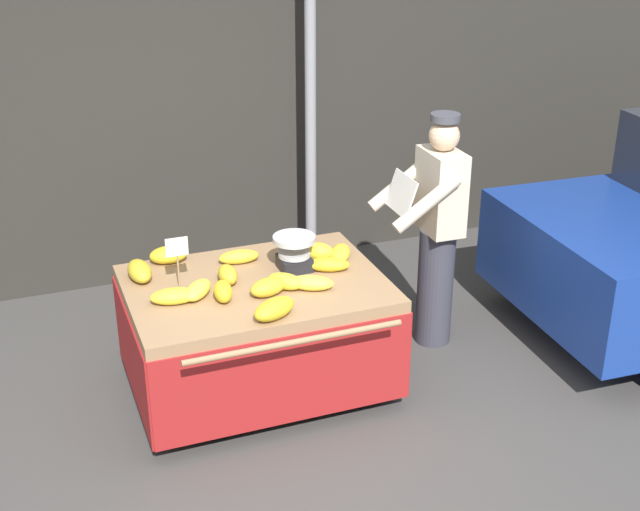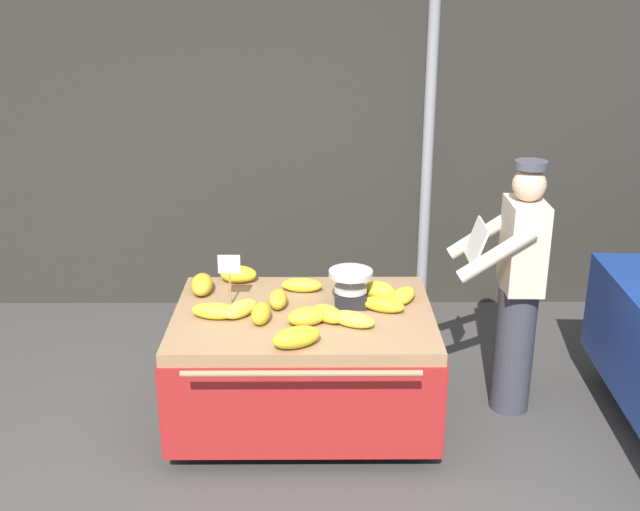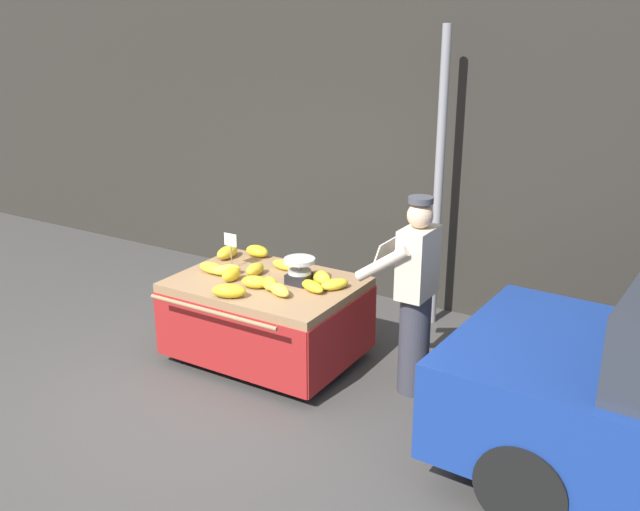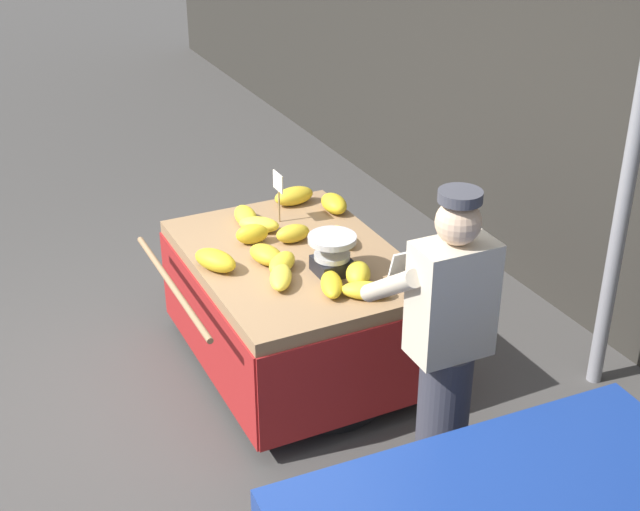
{
  "view_description": "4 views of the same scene",
  "coord_description": "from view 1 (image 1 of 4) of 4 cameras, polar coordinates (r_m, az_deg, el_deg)",
  "views": [
    {
      "loc": [
        -1.36,
        -3.8,
        3.21
      ],
      "look_at": [
        0.4,
        0.81,
        0.98
      ],
      "focal_mm": 48.52,
      "sensor_mm": 36.0,
      "label": 1
    },
    {
      "loc": [
        0.09,
        -3.49,
        2.79
      ],
      "look_at": [
        0.12,
        0.92,
        1.18
      ],
      "focal_mm": 43.56,
      "sensor_mm": 36.0,
      "label": 2
    },
    {
      "loc": [
        3.54,
        -3.9,
        3.09
      ],
      "look_at": [
        0.5,
        1.1,
        1.08
      ],
      "focal_mm": 39.95,
      "sensor_mm": 36.0,
      "label": 3
    },
    {
      "loc": [
        4.31,
        -0.96,
        3.23
      ],
      "look_at": [
        0.49,
        0.9,
        1.02
      ],
      "focal_mm": 49.49,
      "sensor_mm": 36.0,
      "label": 4
    }
  ],
  "objects": [
    {
      "name": "banana_bunch_8",
      "position": [
        5.51,
        -6.1,
        -1.25
      ],
      "size": [
        0.12,
        0.22,
        0.11
      ],
      "primitive_type": "ellipsoid",
      "rotation": [
        0.0,
        0.0,
        3.12
      ],
      "color": "gold",
      "rests_on": "banana_cart"
    },
    {
      "name": "ground_plane",
      "position": [
        5.16,
        -0.96,
        -14.21
      ],
      "size": [
        60.0,
        60.0,
        0.0
      ],
      "primitive_type": "plane",
      "color": "#423F3D"
    },
    {
      "name": "banana_bunch_9",
      "position": [
        5.35,
        -8.05,
        -2.26
      ],
      "size": [
        0.26,
        0.28,
        0.1
      ],
      "primitive_type": "ellipsoid",
      "rotation": [
        0.0,
        0.0,
        2.47
      ],
      "color": "yellow",
      "rests_on": "banana_cart"
    },
    {
      "name": "banana_bunch_7",
      "position": [
        5.33,
        -3.44,
        -2.08
      ],
      "size": [
        0.28,
        0.21,
        0.11
      ],
      "primitive_type": "ellipsoid",
      "rotation": [
        0.0,
        0.0,
        1.88
      ],
      "color": "gold",
      "rests_on": "banana_cart"
    },
    {
      "name": "banana_bunch_2",
      "position": [
        5.4,
        -2.3,
        -1.71
      ],
      "size": [
        0.26,
        0.26,
        0.1
      ],
      "primitive_type": "ellipsoid",
      "rotation": [
        0.0,
        0.0,
        0.76
      ],
      "color": "yellow",
      "rests_on": "banana_cart"
    },
    {
      "name": "banana_bunch_13",
      "position": [
        5.63,
        -11.81,
        -1.01
      ],
      "size": [
        0.16,
        0.29,
        0.12
      ],
      "primitive_type": "ellipsoid",
      "rotation": [
        0.0,
        0.0,
        0.06
      ],
      "color": "gold",
      "rests_on": "banana_cart"
    },
    {
      "name": "price_sign",
      "position": [
        5.4,
        -9.41,
        0.25
      ],
      "size": [
        0.14,
        0.01,
        0.34
      ],
      "color": "#997A51",
      "rests_on": "banana_cart"
    },
    {
      "name": "banana_bunch_5",
      "position": [
        5.64,
        0.56,
        -0.59
      ],
      "size": [
        0.3,
        0.22,
        0.09
      ],
      "primitive_type": "ellipsoid",
      "rotation": [
        0.0,
        0.0,
        1.18
      ],
      "color": "gold",
      "rests_on": "banana_cart"
    },
    {
      "name": "vendor_person",
      "position": [
        6.11,
        7.68,
        1.6
      ],
      "size": [
        0.59,
        0.52,
        1.71
      ],
      "color": "#383842",
      "rests_on": "ground"
    },
    {
      "name": "banana_bunch_3",
      "position": [
        5.28,
        -6.41,
        -2.37
      ],
      "size": [
        0.14,
        0.22,
        0.13
      ],
      "primitive_type": "ellipsoid",
      "rotation": [
        0.0,
        0.0,
        2.99
      ],
      "color": "gold",
      "rests_on": "banana_cart"
    },
    {
      "name": "banana_bunch_10",
      "position": [
        5.39,
        -0.57,
        -1.82
      ],
      "size": [
        0.31,
        0.24,
        0.09
      ],
      "primitive_type": "ellipsoid",
      "rotation": [
        0.0,
        0.0,
        1.11
      ],
      "color": "yellow",
      "rests_on": "banana_cart"
    },
    {
      "name": "banana_cart",
      "position": [
        5.61,
        -4.2,
        -3.71
      ],
      "size": [
        1.65,
        1.39,
        0.79
      ],
      "color": "#93704C",
      "rests_on": "ground"
    },
    {
      "name": "banana_bunch_1",
      "position": [
        5.8,
        1.35,
        0.15
      ],
      "size": [
        0.25,
        0.3,
        0.09
      ],
      "primitive_type": "ellipsoid",
      "rotation": [
        0.0,
        0.0,
        2.62
      ],
      "color": "yellow",
      "rests_on": "banana_cart"
    },
    {
      "name": "street_pole",
      "position": [
        7.0,
        -0.63,
        10.1
      ],
      "size": [
        0.09,
        0.09,
        2.99
      ],
      "primitive_type": "cylinder",
      "color": "gray",
      "rests_on": "ground"
    },
    {
      "name": "weighing_scale",
      "position": [
        5.63,
        -1.71,
        0.18
      ],
      "size": [
        0.28,
        0.28,
        0.24
      ],
      "color": "black",
      "rests_on": "banana_cart"
    },
    {
      "name": "banana_bunch_12",
      "position": [
        5.77,
        -0.16,
        0.24
      ],
      "size": [
        0.26,
        0.23,
        0.13
      ],
      "primitive_type": "ellipsoid",
      "rotation": [
        0.0,
        0.0,
        1.06
      ],
      "color": "yellow",
      "rests_on": "banana_cart"
    },
    {
      "name": "banana_bunch_11",
      "position": [
        5.3,
        -9.6,
        -2.65
      ],
      "size": [
        0.31,
        0.18,
        0.1
      ],
      "primitive_type": "ellipsoid",
      "rotation": [
        0.0,
        0.0,
        1.42
      ],
      "color": "yellow",
      "rests_on": "banana_cart"
    },
    {
      "name": "back_wall",
      "position": [
        7.14,
        -9.6,
        11.76
      ],
      "size": [
        16.0,
        0.24,
        3.4
      ],
      "primitive_type": "cube",
      "color": "#2D2B26",
      "rests_on": "ground"
    },
    {
      "name": "banana_bunch_6",
      "position": [
        5.77,
        -5.4,
        -0.09
      ],
      "size": [
        0.28,
        0.14,
        0.09
      ],
      "primitive_type": "ellipsoid",
      "rotation": [
        0.0,
        0.0,
        1.48
      ],
      "color": "yellow",
      "rests_on": "banana_cart"
    },
    {
      "name": "banana_bunch_4",
      "position": [
        5.83,
        -9.97,
        0.04
      ],
      "size": [
        0.26,
        0.17,
        0.12
      ],
      "primitive_type": "ellipsoid",
      "rotation": [
        0.0,
        0.0,
        1.51
      ],
      "color": "gold",
      "rests_on": "banana_cart"
    },
    {
      "name": "banana_bunch_0",
      "position": [
        5.06,
        -3.03,
        -3.53
      ],
      "size": [
        0.33,
        0.26,
        0.12
      ],
      "primitive_type": "ellipsoid",
      "rotation": [
        0.0,
        0.0,
        2.03
      ],
      "color": "gold",
      "rests_on": "banana_cart"
    }
  ]
}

